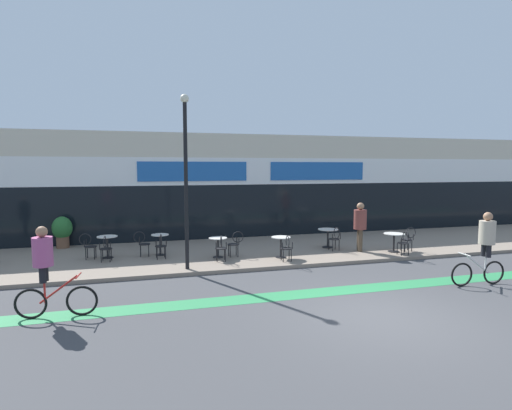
% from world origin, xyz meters
% --- Properties ---
extents(ground_plane, '(120.00, 120.00, 0.00)m').
position_xyz_m(ground_plane, '(0.00, 0.00, 0.00)').
color(ground_plane, '#424244').
extents(sidewalk_slab, '(40.00, 5.50, 0.12)m').
position_xyz_m(sidewalk_slab, '(0.00, 7.25, 0.06)').
color(sidewalk_slab, gray).
rests_on(sidewalk_slab, ground).
extents(storefront_facade, '(40.00, 4.06, 4.78)m').
position_xyz_m(storefront_facade, '(0.00, 11.96, 2.39)').
color(storefront_facade, beige).
rests_on(storefront_facade, ground).
extents(bike_lane_stripe, '(36.00, 0.70, 0.01)m').
position_xyz_m(bike_lane_stripe, '(0.00, 1.97, 0.00)').
color(bike_lane_stripe, '#2D844C').
rests_on(bike_lane_stripe, ground).
extents(bistro_table_0, '(0.70, 0.70, 0.77)m').
position_xyz_m(bistro_table_0, '(-6.31, 7.23, 0.67)').
color(bistro_table_0, black).
rests_on(bistro_table_0, sidewalk_slab).
extents(bistro_table_1, '(0.62, 0.62, 0.76)m').
position_xyz_m(bistro_table_1, '(-4.50, 7.18, 0.65)').
color(bistro_table_1, black).
rests_on(bistro_table_1, sidewalk_slab).
extents(bistro_table_2, '(0.65, 0.65, 0.71)m').
position_xyz_m(bistro_table_2, '(-2.55, 6.26, 0.62)').
color(bistro_table_2, black).
rests_on(bistro_table_2, sidewalk_slab).
extents(bistro_table_3, '(0.68, 0.68, 0.74)m').
position_xyz_m(bistro_table_3, '(-0.41, 5.65, 0.64)').
color(bistro_table_3, black).
rests_on(bistro_table_3, sidewalk_slab).
extents(bistro_table_4, '(0.79, 0.79, 0.74)m').
position_xyz_m(bistro_table_4, '(1.96, 6.82, 0.65)').
color(bistro_table_4, black).
rests_on(bistro_table_4, sidewalk_slab).
extents(bistro_table_5, '(0.76, 0.76, 0.70)m').
position_xyz_m(bistro_table_5, '(4.00, 5.40, 0.63)').
color(bistro_table_5, black).
rests_on(bistro_table_5, sidewalk_slab).
extents(cafe_chair_0_near, '(0.43, 0.59, 0.90)m').
position_xyz_m(cafe_chair_0_near, '(-6.31, 6.60, 0.64)').
color(cafe_chair_0_near, black).
rests_on(cafe_chair_0_near, sidewalk_slab).
extents(cafe_chair_0_side, '(0.59, 0.42, 0.90)m').
position_xyz_m(cafe_chair_0_side, '(-6.93, 7.23, 0.64)').
color(cafe_chair_0_side, black).
rests_on(cafe_chair_0_side, sidewalk_slab).
extents(cafe_chair_1_near, '(0.42, 0.58, 0.90)m').
position_xyz_m(cafe_chair_1_near, '(-4.50, 6.56, 0.64)').
color(cafe_chair_1_near, black).
rests_on(cafe_chair_1_near, sidewalk_slab).
extents(cafe_chair_1_side, '(0.58, 0.40, 0.90)m').
position_xyz_m(cafe_chair_1_side, '(-5.13, 7.18, 0.64)').
color(cafe_chair_1_side, black).
rests_on(cafe_chair_1_side, sidewalk_slab).
extents(cafe_chair_2_near, '(0.44, 0.59, 0.90)m').
position_xyz_m(cafe_chair_2_near, '(-2.56, 5.64, 0.64)').
color(cafe_chair_2_near, black).
rests_on(cafe_chair_2_near, sidewalk_slab).
extents(cafe_chair_2_side, '(0.57, 0.40, 0.90)m').
position_xyz_m(cafe_chair_2_side, '(-1.93, 6.26, 0.64)').
color(cafe_chair_2_side, black).
rests_on(cafe_chair_2_side, sidewalk_slab).
extents(cafe_chair_3_near, '(0.44, 0.59, 0.90)m').
position_xyz_m(cafe_chair_3_near, '(-0.42, 5.03, 0.64)').
color(cafe_chair_3_near, black).
rests_on(cafe_chair_3_near, sidewalk_slab).
extents(cafe_chair_4_near, '(0.43, 0.59, 0.90)m').
position_xyz_m(cafe_chair_4_near, '(1.97, 6.20, 0.64)').
color(cafe_chair_4_near, black).
rests_on(cafe_chair_4_near, sidewalk_slab).
extents(cafe_chair_5_near, '(0.43, 0.59, 0.90)m').
position_xyz_m(cafe_chair_5_near, '(4.00, 4.78, 0.64)').
color(cafe_chair_5_near, black).
rests_on(cafe_chair_5_near, sidewalk_slab).
extents(cafe_chair_5_side, '(0.59, 0.43, 0.90)m').
position_xyz_m(cafe_chair_5_side, '(4.63, 5.40, 0.64)').
color(cafe_chair_5_side, black).
rests_on(cafe_chair_5_side, sidewalk_slab).
extents(planter_pot, '(0.75, 0.75, 1.25)m').
position_xyz_m(planter_pot, '(-8.17, 9.58, 0.82)').
color(planter_pot, brown).
rests_on(planter_pot, sidewalk_slab).
extents(lamp_post, '(0.26, 0.26, 5.38)m').
position_xyz_m(lamp_post, '(-3.77, 4.94, 3.21)').
color(lamp_post, black).
rests_on(lamp_post, sidewalk_slab).
extents(cyclist_0, '(1.73, 0.52, 2.04)m').
position_xyz_m(cyclist_0, '(-7.09, 1.95, 1.16)').
color(cyclist_0, black).
rests_on(cyclist_0, ground).
extents(cyclist_1, '(1.71, 0.51, 2.06)m').
position_xyz_m(cyclist_1, '(4.10, 1.37, 1.19)').
color(cyclist_1, black).
rests_on(cyclist_1, ground).
extents(pedestrian_far_end, '(0.58, 0.58, 1.85)m').
position_xyz_m(pedestrian_far_end, '(2.83, 5.87, 1.22)').
color(pedestrian_far_end, '#4C3D2D').
rests_on(pedestrian_far_end, sidewalk_slab).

